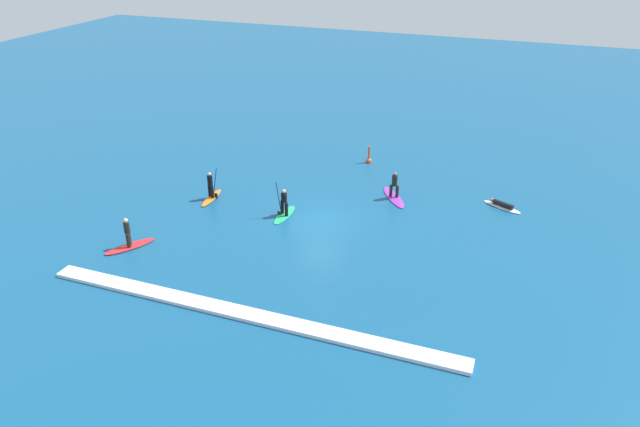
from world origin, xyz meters
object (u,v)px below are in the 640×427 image
object	(u,v)px
surfer_on_purple_board	(394,192)
surfer_on_orange_board	(211,192)
surfer_on_white_board	(502,205)
marker_buoy	(369,159)
surfer_on_red_board	(129,241)
surfer_on_green_board	(284,208)

from	to	relation	value
surfer_on_purple_board	surfer_on_orange_board	world-z (taller)	surfer_on_orange_board
surfer_on_white_board	marker_buoy	bearing A→B (deg)	2.78
surfer_on_red_board	surfer_on_orange_board	bearing A→B (deg)	21.99
surfer_on_green_board	marker_buoy	world-z (taller)	surfer_on_green_board
surfer_on_green_board	marker_buoy	distance (m)	10.15
surfer_on_white_board	marker_buoy	distance (m)	10.61
surfer_on_purple_board	surfer_on_green_board	bearing A→B (deg)	-83.32
surfer_on_purple_board	surfer_on_orange_board	distance (m)	11.57
surfer_on_green_board	surfer_on_orange_board	world-z (taller)	surfer_on_green_board
surfer_on_purple_board	surfer_on_red_board	distance (m)	16.27
surfer_on_green_board	surfer_on_red_board	bearing A→B (deg)	-43.95
surfer_on_white_board	surfer_on_red_board	bearing A→B (deg)	59.24
surfer_on_red_board	surfer_on_purple_board	bearing A→B (deg)	-16.04
surfer_on_purple_board	marker_buoy	size ratio (longest dim) A/B	2.33
surfer_on_red_board	marker_buoy	world-z (taller)	surfer_on_red_board
surfer_on_orange_board	surfer_on_red_board	distance (m)	7.04
surfer_on_red_board	marker_buoy	size ratio (longest dim) A/B	2.10
surfer_on_red_board	marker_buoy	bearing A→B (deg)	2.76
marker_buoy	surfer_on_purple_board	bearing A→B (deg)	-58.46
surfer_on_purple_board	surfer_on_white_board	xyz separation A→B (m)	(6.58, 1.00, -0.26)
surfer_on_white_board	marker_buoy	xyz separation A→B (m)	(-9.76, 4.18, 0.09)
surfer_on_orange_board	marker_buoy	world-z (taller)	surfer_on_orange_board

